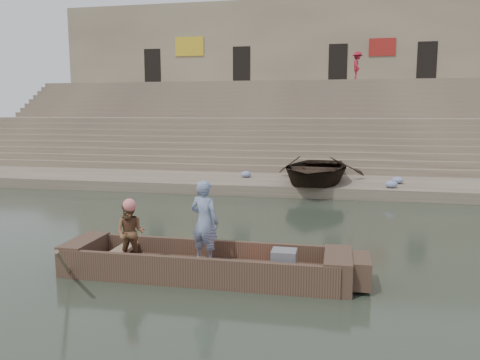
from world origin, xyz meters
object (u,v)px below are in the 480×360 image
(standing_man, at_px, (205,222))
(television, at_px, (283,260))
(rowing_man, at_px, (130,233))
(beached_rowboat, at_px, (315,169))
(main_rowboat, at_px, (204,271))
(pedestrian, at_px, (357,66))

(standing_man, distance_m, television, 1.71)
(rowing_man, xyz_separation_m, beached_rowboat, (3.10, 10.28, 0.09))
(standing_man, height_order, rowing_man, standing_man)
(rowing_man, distance_m, beached_rowboat, 10.74)
(main_rowboat, height_order, pedestrian, pedestrian)
(standing_man, relative_size, beached_rowboat, 0.33)
(main_rowboat, bearing_deg, standing_man, 101.23)
(rowing_man, height_order, television, rowing_man)
(rowing_man, height_order, beached_rowboat, rowing_man)
(main_rowboat, distance_m, pedestrian, 25.36)
(beached_rowboat, bearing_deg, television, -84.66)
(television, xyz_separation_m, beached_rowboat, (0.12, 10.10, 0.50))
(rowing_man, relative_size, television, 2.67)
(standing_man, bearing_deg, main_rowboat, 118.05)
(beached_rowboat, distance_m, pedestrian, 15.32)
(standing_man, relative_size, rowing_man, 1.34)
(standing_man, bearing_deg, beached_rowboat, -82.90)
(rowing_man, height_order, pedestrian, pedestrian)
(rowing_man, xyz_separation_m, television, (2.98, 0.18, -0.42))
(standing_man, xyz_separation_m, beached_rowboat, (1.70, 9.91, -0.12))
(main_rowboat, height_order, standing_man, standing_man)
(television, bearing_deg, pedestrian, 85.05)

